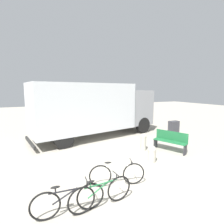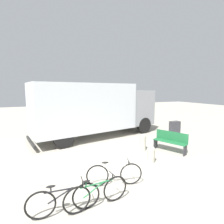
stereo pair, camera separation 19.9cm
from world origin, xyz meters
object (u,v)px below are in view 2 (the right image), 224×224
(bicycle_near, at_px, (64,200))
(bicycle_middle, at_px, (97,193))
(bollard_far_bench, at_px, (143,141))
(bollard_near_bench, at_px, (151,154))
(park_bench, at_px, (170,141))
(utility_box, at_px, (175,129))
(bicycle_far, at_px, (114,174))
(delivery_truck, at_px, (96,107))

(bicycle_near, relative_size, bicycle_middle, 1.00)
(bollard_far_bench, bearing_deg, bollard_near_bench, -110.09)
(bollard_near_bench, relative_size, bollard_far_bench, 0.84)
(park_bench, xyz_separation_m, utility_box, (2.02, 1.93, -0.01))
(bicycle_middle, bearing_deg, park_bench, 23.51)
(bicycle_middle, bearing_deg, utility_box, 28.60)
(bicycle_middle, relative_size, utility_box, 1.71)
(park_bench, relative_size, bicycle_far, 0.95)
(delivery_truck, distance_m, park_bench, 4.96)
(bicycle_far, bearing_deg, delivery_truck, 93.97)
(bollard_near_bench, bearing_deg, bollard_far_bench, 69.91)
(bicycle_middle, bearing_deg, bollard_far_bench, 37.28)
(bollard_near_bench, relative_size, utility_box, 0.68)
(park_bench, relative_size, utility_box, 1.58)
(delivery_truck, distance_m, bicycle_near, 7.32)
(delivery_truck, relative_size, bicycle_far, 4.89)
(bicycle_far, distance_m, utility_box, 6.88)
(bicycle_middle, relative_size, bollard_far_bench, 2.12)
(park_bench, relative_size, bollard_far_bench, 1.95)
(bicycle_near, distance_m, utility_box, 8.65)
(bicycle_near, xyz_separation_m, bollard_far_bench, (4.27, 3.13, 0.08))
(bollard_far_bench, bearing_deg, delivery_truck, 111.91)
(bicycle_near, height_order, bollard_near_bench, bicycle_near)
(bollard_near_bench, distance_m, bollard_far_bench, 1.46)
(bollard_near_bench, bearing_deg, delivery_truck, 100.31)
(delivery_truck, bearing_deg, bicycle_middle, -118.66)
(bicycle_near, height_order, bollard_far_bench, bollard_far_bench)
(delivery_truck, bearing_deg, bollard_far_bench, -79.28)
(bicycle_near, bearing_deg, park_bench, 27.76)
(delivery_truck, height_order, bollard_far_bench, delivery_truck)
(bicycle_near, bearing_deg, bollard_far_bench, 39.34)
(bollard_near_bench, bearing_deg, utility_box, 35.92)
(delivery_truck, xyz_separation_m, park_bench, (2.52, -4.05, -1.36))
(park_bench, xyz_separation_m, bicycle_near, (-5.42, -2.49, -0.15))
(park_bench, height_order, utility_box, utility_box)
(bicycle_far, bearing_deg, bollard_far_bench, 58.76)
(bicycle_middle, height_order, utility_box, utility_box)
(delivery_truck, relative_size, utility_box, 8.12)
(delivery_truck, distance_m, utility_box, 5.20)
(bicycle_near, bearing_deg, bicycle_middle, -0.73)
(delivery_truck, xyz_separation_m, utility_box, (4.54, -2.12, -1.38))
(bicycle_far, xyz_separation_m, utility_box, (5.80, 3.71, 0.14))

